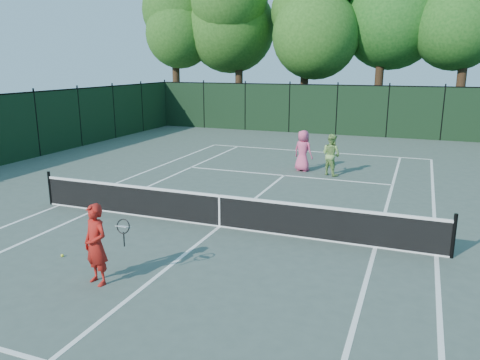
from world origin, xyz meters
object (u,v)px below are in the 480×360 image
(coach, at_px, (96,244))
(player_green, at_px, (331,155))
(loose_ball_midcourt, at_px, (62,255))
(player_pink, at_px, (303,151))

(coach, bearing_deg, player_green, 94.19)
(player_green, bearing_deg, loose_ball_midcourt, 96.70)
(coach, relative_size, loose_ball_midcourt, 24.53)
(player_green, bearing_deg, coach, 105.76)
(player_pink, relative_size, player_green, 1.03)
(player_pink, distance_m, player_green, 1.25)
(player_pink, height_order, player_green, player_pink)
(player_green, height_order, loose_ball_midcourt, player_green)
(player_pink, height_order, loose_ball_midcourt, player_pink)
(coach, distance_m, player_green, 11.44)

